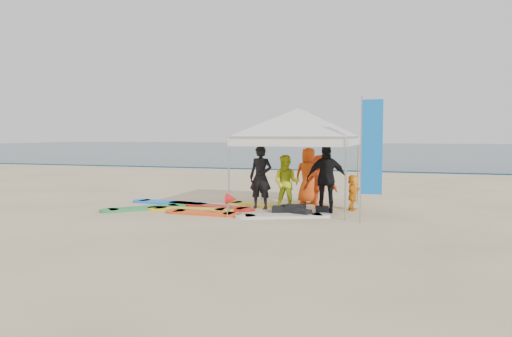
{
  "coord_description": "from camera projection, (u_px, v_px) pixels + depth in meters",
  "views": [
    {
      "loc": [
        4.0,
        -10.82,
        2.18
      ],
      "look_at": [
        -0.14,
        2.6,
        1.2
      ],
      "focal_mm": 35.0,
      "sensor_mm": 36.0,
      "label": 1
    }
  ],
  "objects": [
    {
      "name": "ground",
      "position": [
        229.0,
        227.0,
        11.64
      ],
      "size": [
        120.0,
        120.0,
        0.0
      ],
      "primitive_type": "plane",
      "color": "beige",
      "rests_on": "ground"
    },
    {
      "name": "ocean",
      "position": [
        379.0,
        149.0,
        68.84
      ],
      "size": [
        160.0,
        84.0,
        0.08
      ],
      "primitive_type": "cube",
      "color": "#0C2633",
      "rests_on": "ground"
    },
    {
      "name": "shoreline_foam",
      "position": [
        337.0,
        171.0,
        28.99
      ],
      "size": [
        160.0,
        1.2,
        0.01
      ],
      "primitive_type": "cube",
      "color": "silver",
      "rests_on": "ground"
    },
    {
      "name": "person_black_a",
      "position": [
        261.0,
        177.0,
        14.43
      ],
      "size": [
        0.7,
        0.49,
        1.84
      ],
      "primitive_type": "imported",
      "rotation": [
        0.0,
        0.0,
        -0.07
      ],
      "color": "black",
      "rests_on": "ground"
    },
    {
      "name": "person_yellow",
      "position": [
        286.0,
        183.0,
        14.08
      ],
      "size": [
        0.78,
        0.61,
        1.58
      ],
      "primitive_type": "imported",
      "rotation": [
        0.0,
        0.0,
        0.02
      ],
      "color": "#BFD11D",
      "rests_on": "ground"
    },
    {
      "name": "person_orange_a",
      "position": [
        320.0,
        182.0,
        14.46
      ],
      "size": [
        1.04,
        0.64,
        1.56
      ],
      "primitive_type": "imported",
      "rotation": [
        0.0,
        0.0,
        3.08
      ],
      "color": "red",
      "rests_on": "ground"
    },
    {
      "name": "person_black_b",
      "position": [
        327.0,
        179.0,
        13.68
      ],
      "size": [
        1.19,
        0.74,
        1.89
      ],
      "primitive_type": "imported",
      "rotation": [
        0.0,
        0.0,
        3.41
      ],
      "color": "black",
      "rests_on": "ground"
    },
    {
      "name": "person_orange_b",
      "position": [
        308.0,
        175.0,
        15.55
      ],
      "size": [
        0.88,
        0.6,
        1.76
      ],
      "primitive_type": "imported",
      "rotation": [
        0.0,
        0.0,
        3.09
      ],
      "color": "#E65114",
      "rests_on": "ground"
    },
    {
      "name": "person_seated",
      "position": [
        353.0,
        192.0,
        14.24
      ],
      "size": [
        0.42,
        0.98,
        1.02
      ],
      "primitive_type": "imported",
      "rotation": [
        0.0,
        0.0,
        1.45
      ],
      "color": "orange",
      "rests_on": "ground"
    },
    {
      "name": "canopy_tent",
      "position": [
        298.0,
        108.0,
        14.35
      ],
      "size": [
        4.43,
        4.43,
        3.34
      ],
      "color": "#A5A5A8",
      "rests_on": "ground"
    },
    {
      "name": "feather_flag",
      "position": [
        371.0,
        149.0,
        12.07
      ],
      "size": [
        0.53,
        0.04,
        3.1
      ],
      "color": "#A5A5A8",
      "rests_on": "ground"
    },
    {
      "name": "marker_pennant",
      "position": [
        232.0,
        199.0,
        12.87
      ],
      "size": [
        0.28,
        0.28,
        0.64
      ],
      "color": "#A5A5A8",
      "rests_on": "ground"
    },
    {
      "name": "gear_pile",
      "position": [
        297.0,
        210.0,
        13.67
      ],
      "size": [
        1.61,
        0.99,
        0.22
      ],
      "color": "black",
      "rests_on": "ground"
    },
    {
      "name": "surfboard_spread",
      "position": [
        207.0,
        208.0,
        14.37
      ],
      "size": [
        6.1,
        2.95,
        0.07
      ],
      "color": "blue",
      "rests_on": "ground"
    }
  ]
}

